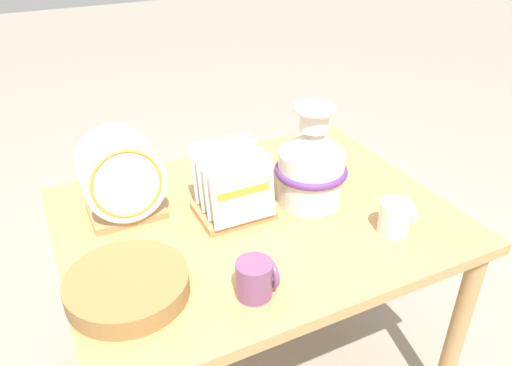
{
  "coord_description": "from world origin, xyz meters",
  "views": [
    {
      "loc": [
        -0.55,
        -1.11,
        1.55
      ],
      "look_at": [
        0.0,
        0.0,
        0.81
      ],
      "focal_mm": 35.0,
      "sensor_mm": 36.0,
      "label": 1
    }
  ],
  "objects_px": {
    "dish_rack_round_plates": "(124,187)",
    "mug_plum_glaze": "(256,278)",
    "ceramic_vase": "(312,164)",
    "dish_rack_square_plates": "(233,193)",
    "wicker_charger_stack": "(128,286)",
    "mug_cream_glaze": "(396,217)"
  },
  "relations": [
    {
      "from": "dish_rack_round_plates",
      "to": "mug_plum_glaze",
      "type": "height_order",
      "value": "dish_rack_round_plates"
    },
    {
      "from": "ceramic_vase",
      "to": "dish_rack_round_plates",
      "type": "distance_m",
      "value": 0.56
    },
    {
      "from": "dish_rack_round_plates",
      "to": "dish_rack_square_plates",
      "type": "height_order",
      "value": "dish_rack_round_plates"
    },
    {
      "from": "wicker_charger_stack",
      "to": "mug_plum_glaze",
      "type": "distance_m",
      "value": 0.31
    },
    {
      "from": "ceramic_vase",
      "to": "dish_rack_square_plates",
      "type": "relative_size",
      "value": 1.48
    },
    {
      "from": "mug_cream_glaze",
      "to": "mug_plum_glaze",
      "type": "height_order",
      "value": "same"
    },
    {
      "from": "dish_rack_round_plates",
      "to": "wicker_charger_stack",
      "type": "relative_size",
      "value": 0.86
    },
    {
      "from": "ceramic_vase",
      "to": "dish_rack_square_plates",
      "type": "xyz_separation_m",
      "value": [
        -0.25,
        0.04,
        -0.06
      ]
    },
    {
      "from": "dish_rack_square_plates",
      "to": "mug_cream_glaze",
      "type": "xyz_separation_m",
      "value": [
        0.38,
        -0.28,
        -0.02
      ]
    },
    {
      "from": "dish_rack_square_plates",
      "to": "wicker_charger_stack",
      "type": "distance_m",
      "value": 0.42
    },
    {
      "from": "ceramic_vase",
      "to": "mug_cream_glaze",
      "type": "distance_m",
      "value": 0.29
    },
    {
      "from": "ceramic_vase",
      "to": "mug_plum_glaze",
      "type": "xyz_separation_m",
      "value": [
        -0.34,
        -0.3,
        -0.08
      ]
    },
    {
      "from": "dish_rack_square_plates",
      "to": "mug_plum_glaze",
      "type": "distance_m",
      "value": 0.35
    },
    {
      "from": "dish_rack_round_plates",
      "to": "mug_cream_glaze",
      "type": "relative_size",
      "value": 2.63
    },
    {
      "from": "mug_cream_glaze",
      "to": "mug_plum_glaze",
      "type": "distance_m",
      "value": 0.47
    },
    {
      "from": "dish_rack_square_plates",
      "to": "wicker_charger_stack",
      "type": "height_order",
      "value": "dish_rack_square_plates"
    },
    {
      "from": "ceramic_vase",
      "to": "dish_rack_round_plates",
      "type": "height_order",
      "value": "ceramic_vase"
    },
    {
      "from": "wicker_charger_stack",
      "to": "mug_cream_glaze",
      "type": "relative_size",
      "value": 3.05
    },
    {
      "from": "ceramic_vase",
      "to": "wicker_charger_stack",
      "type": "distance_m",
      "value": 0.64
    },
    {
      "from": "ceramic_vase",
      "to": "dish_rack_round_plates",
      "type": "xyz_separation_m",
      "value": [
        -0.53,
        0.17,
        -0.03
      ]
    },
    {
      "from": "ceramic_vase",
      "to": "mug_cream_glaze",
      "type": "height_order",
      "value": "ceramic_vase"
    },
    {
      "from": "dish_rack_round_plates",
      "to": "wicker_charger_stack",
      "type": "bearing_deg",
      "value": -103.25
    }
  ]
}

